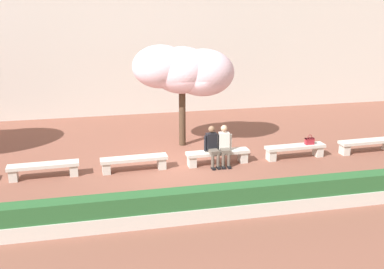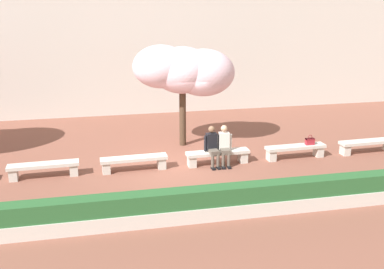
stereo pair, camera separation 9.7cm
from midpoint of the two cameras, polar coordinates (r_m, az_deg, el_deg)
The scene contains 12 objects.
ground_plane at distance 14.36m, azimuth -2.13°, elevation -4.18°, with size 100.00×100.00×0.00m, color brown.
building_facade at distance 22.54m, azimuth -6.59°, elevation 13.01°, with size 31.11×4.00×7.37m, color beige.
stone_bench_near_west at distance 14.14m, azimuth -18.52°, elevation -4.07°, with size 2.08×0.49×0.45m.
stone_bench_center at distance 14.09m, azimuth -7.55°, elevation -3.40°, with size 2.08×0.49×0.45m.
stone_bench_near_east at distance 14.53m, azimuth 3.10°, elevation -2.62°, with size 2.08×0.49×0.45m.
stone_bench_east_end at distance 15.45m, azimuth 12.79°, elevation -1.84°, with size 2.08×0.49×0.45m.
stone_bench_far_east at distance 16.75m, azimuth 21.17°, elevation -1.12°, with size 2.08×0.49×0.45m.
person_seated_left at distance 14.31m, azimuth 2.41°, elevation -1.29°, with size 0.51×0.70×1.29m.
person_seated_right at distance 14.41m, azimuth 3.94°, elevation -1.18°, with size 0.51×0.70×1.29m.
handbag at distance 15.59m, azimuth 14.52°, elevation -0.76°, with size 0.30×0.15×0.34m.
cherry_tree_main at distance 15.85m, azimuth -1.18°, elevation 8.15°, with size 3.58×2.18×3.65m.
planter_hedge_foreground at distance 11.00m, azimuth 1.27°, elevation -8.81°, with size 18.53×0.50×0.80m.
Camera 1 is at (-2.43, -13.18, 5.15)m, focal length 42.00 mm.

